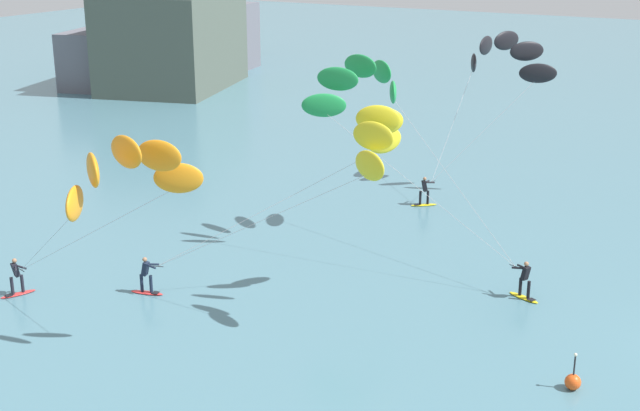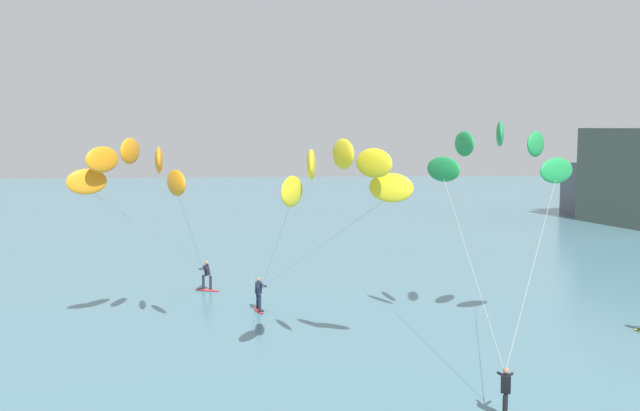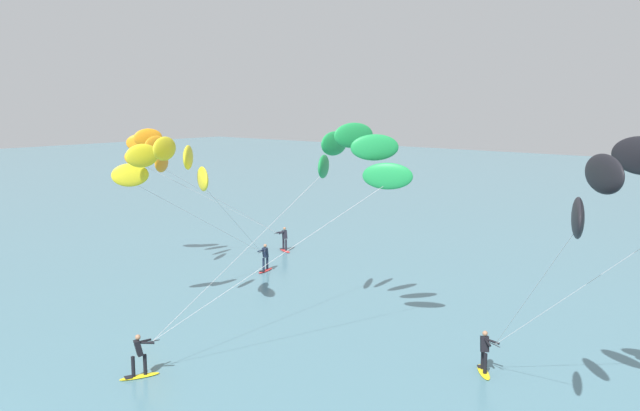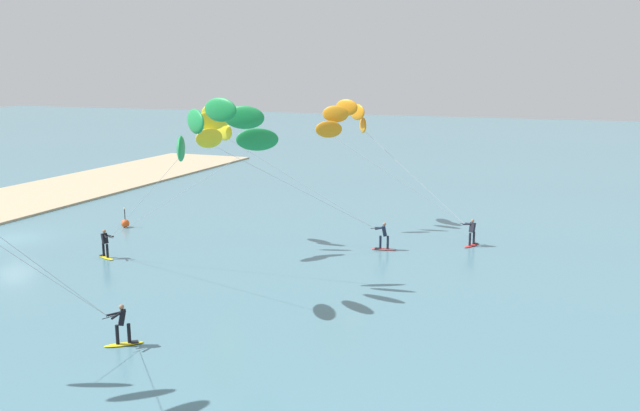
# 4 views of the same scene
# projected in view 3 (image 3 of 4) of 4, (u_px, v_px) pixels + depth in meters

# --- Properties ---
(kitesurfer_nearshore) EXTENTS (6.61, 11.85, 9.33)m
(kitesurfer_nearshore) POSITION_uv_depth(u_px,v_px,m) (347.00, 160.00, 29.17)
(kitesurfer_nearshore) COLOR yellow
(kitesurfer_nearshore) RESTS_ON ground
(kitesurfer_mid_water) EXTENTS (6.08, 11.64, 8.66)m
(kitesurfer_mid_water) POSITION_uv_depth(u_px,v_px,m) (171.00, 169.00, 31.10)
(kitesurfer_mid_water) COLOR red
(kitesurfer_mid_water) RESTS_ON ground
(kitesurfer_far_out) EXTENTS (8.27, 6.35, 9.32)m
(kitesurfer_far_out) POSITION_uv_depth(u_px,v_px,m) (633.00, 192.00, 19.25)
(kitesurfer_far_out) COLOR yellow
(kitesurfer_far_out) RESTS_ON ground
(kitesurfer_downwind) EXTENTS (6.08, 10.88, 8.62)m
(kitesurfer_downwind) POSITION_uv_depth(u_px,v_px,m) (155.00, 154.00, 40.14)
(kitesurfer_downwind) COLOR red
(kitesurfer_downwind) RESTS_ON ground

